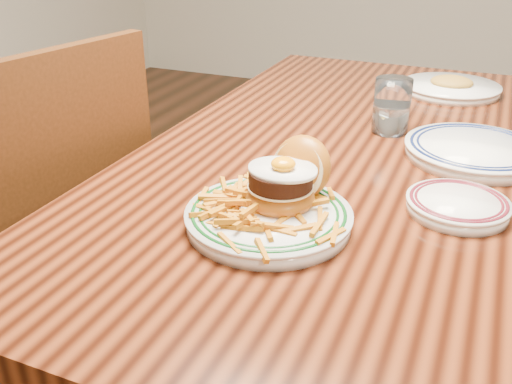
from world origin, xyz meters
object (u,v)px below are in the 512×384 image
at_px(side_plate, 458,204).
at_px(chair_left, 47,235).
at_px(table, 346,183).
at_px(main_plate, 274,202).

bearing_deg(side_plate, chair_left, -169.79).
distance_m(table, side_plate, 0.35).
bearing_deg(chair_left, side_plate, 13.37).
relative_size(table, main_plate, 5.47).
bearing_deg(main_plate, table, 98.38).
distance_m(chair_left, side_plate, 0.93).
xyz_separation_m(chair_left, main_plate, (0.62, -0.10, 0.26)).
distance_m(chair_left, main_plate, 0.68).
xyz_separation_m(main_plate, side_plate, (0.28, 0.15, -0.02)).
height_order(table, main_plate, main_plate).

